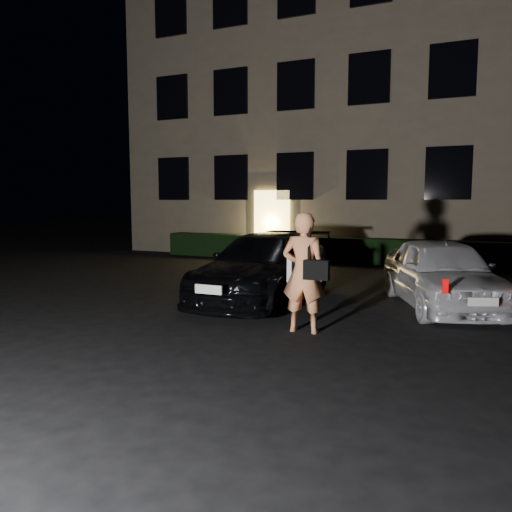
% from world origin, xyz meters
% --- Properties ---
extents(ground, '(80.00, 80.00, 0.00)m').
position_xyz_m(ground, '(0.00, 0.00, 0.00)').
color(ground, black).
rests_on(ground, ground).
extents(building, '(20.00, 8.11, 12.00)m').
position_xyz_m(building, '(-0.00, 14.99, 6.00)').
color(building, '#6A5D4C').
rests_on(building, ground).
extents(hedge, '(15.00, 0.70, 0.85)m').
position_xyz_m(hedge, '(0.00, 10.50, 0.42)').
color(hedge, black).
rests_on(hedge, ground).
extents(sedan, '(2.11, 4.94, 1.40)m').
position_xyz_m(sedan, '(-0.63, 3.46, 0.70)').
color(sedan, black).
rests_on(sedan, ground).
extents(hatch, '(3.03, 4.41, 1.39)m').
position_xyz_m(hatch, '(2.93, 4.01, 0.70)').
color(hatch, silver).
rests_on(hatch, ground).
extents(man, '(0.82, 0.51, 1.94)m').
position_xyz_m(man, '(1.02, 1.16, 0.97)').
color(man, '#E08654').
rests_on(man, ground).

